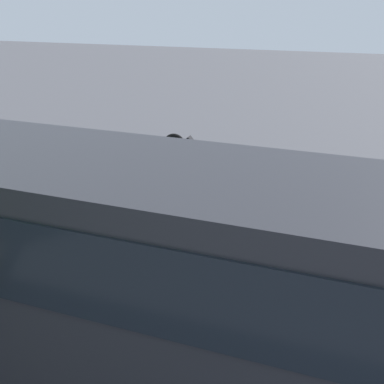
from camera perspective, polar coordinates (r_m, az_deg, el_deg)
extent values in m
plane|color=#424247|center=(11.28, 7.56, -6.53)|extent=(80.00, 80.00, 0.00)
cube|color=#26262B|center=(7.13, -10.35, -7.12)|extent=(11.43, 3.06, 2.80)
cube|color=black|center=(7.91, -5.80, 0.43)|extent=(9.50, 0.51, 1.01)
cube|color=black|center=(5.98, -17.12, -7.52)|extent=(9.50, 0.51, 1.01)
cube|color=#198C3F|center=(8.36, -5.54, -6.80)|extent=(9.95, 0.52, 0.28)
cube|color=black|center=(8.02, -9.57, -17.44)|extent=(10.52, 2.81, 0.45)
cylinder|color=black|center=(9.40, 10.38, -9.35)|extent=(0.13, 0.13, 0.79)
cube|color=black|center=(9.65, 10.27, -11.44)|extent=(0.12, 0.27, 0.10)
cylinder|color=black|center=(9.37, 11.34, -9.51)|extent=(0.13, 0.13, 0.79)
cube|color=black|center=(9.63, 11.22, -11.61)|extent=(0.12, 0.27, 0.10)
cube|color=maroon|center=(9.05, 11.17, -5.48)|extent=(0.40, 0.31, 0.66)
cylinder|color=maroon|center=(9.09, 9.70, -5.15)|extent=(0.10, 0.10, 0.62)
sphere|color=tan|center=(9.23, 9.58, -6.89)|extent=(0.10, 0.10, 0.09)
cylinder|color=maroon|center=(9.00, 12.67, -5.63)|extent=(0.10, 0.10, 0.62)
sphere|color=tan|center=(9.14, 12.52, -7.38)|extent=(0.10, 0.10, 0.09)
sphere|color=tan|center=(8.85, 11.38, -2.78)|extent=(0.25, 0.25, 0.24)
cylinder|color=#473823|center=(9.72, 4.39, -8.17)|extent=(0.14, 0.14, 0.74)
cube|color=black|center=(9.95, 4.44, -10.08)|extent=(0.16, 0.28, 0.10)
cylinder|color=#473823|center=(9.66, 5.23, -8.41)|extent=(0.14, 0.14, 0.74)
cube|color=black|center=(9.89, 5.27, -10.33)|extent=(0.16, 0.28, 0.10)
cube|color=black|center=(9.38, 4.93, -4.69)|extent=(0.43, 0.36, 0.61)
cylinder|color=black|center=(9.47, 3.65, -4.28)|extent=(0.11, 0.11, 0.58)
sphere|color=tan|center=(9.60, 3.61, -5.85)|extent=(0.11, 0.11, 0.09)
cylinder|color=black|center=(9.28, 6.25, -4.94)|extent=(0.11, 0.11, 0.58)
sphere|color=tan|center=(9.41, 6.18, -6.53)|extent=(0.11, 0.11, 0.09)
sphere|color=tan|center=(9.20, 5.02, -2.23)|extent=(0.27, 0.27, 0.22)
cylinder|color=#473823|center=(10.26, -2.47, -6.42)|extent=(0.14, 0.14, 0.74)
cube|color=black|center=(10.48, -2.32, -8.30)|extent=(0.15, 0.27, 0.10)
cylinder|color=#473823|center=(10.19, -1.70, -6.63)|extent=(0.14, 0.14, 0.74)
cube|color=black|center=(10.41, -1.57, -8.52)|extent=(0.15, 0.27, 0.10)
cube|color=silver|center=(9.93, -2.14, -3.03)|extent=(0.42, 0.34, 0.62)
cylinder|color=silver|center=(10.04, -3.31, -2.67)|extent=(0.10, 0.10, 0.59)
sphere|color=tan|center=(10.16, -3.28, -4.19)|extent=(0.10, 0.10, 0.09)
cylinder|color=silver|center=(9.81, -0.95, -3.23)|extent=(0.10, 0.10, 0.59)
sphere|color=tan|center=(9.93, -0.94, -4.78)|extent=(0.10, 0.10, 0.09)
sphere|color=tan|center=(9.76, -2.18, -0.65)|extent=(0.26, 0.26, 0.22)
cylinder|color=black|center=(10.68, -8.43, -5.43)|extent=(0.14, 0.14, 0.76)
cube|color=black|center=(10.90, -8.19, -7.31)|extent=(0.15, 0.27, 0.10)
cylinder|color=black|center=(10.59, -7.74, -5.63)|extent=(0.14, 0.14, 0.76)
cube|color=black|center=(10.81, -7.51, -7.52)|extent=(0.15, 0.27, 0.10)
cube|color=navy|center=(10.35, -8.28, -2.07)|extent=(0.42, 0.34, 0.63)
cylinder|color=navy|center=(10.48, -9.33, -1.74)|extent=(0.10, 0.10, 0.60)
sphere|color=tan|center=(10.60, -9.24, -3.24)|extent=(0.10, 0.10, 0.09)
cylinder|color=navy|center=(10.20, -7.21, -2.26)|extent=(0.10, 0.10, 0.60)
sphere|color=tan|center=(10.33, -7.14, -3.79)|extent=(0.10, 0.10, 0.09)
sphere|color=tan|center=(10.18, -8.41, 0.26)|extent=(0.27, 0.27, 0.23)
cylinder|color=#473823|center=(11.40, -14.49, -4.07)|extent=(0.14, 0.14, 0.78)
cube|color=black|center=(11.61, -14.22, -5.91)|extent=(0.13, 0.27, 0.10)
cylinder|color=#473823|center=(11.33, -13.76, -4.15)|extent=(0.14, 0.14, 0.78)
cube|color=black|center=(11.55, -13.50, -5.99)|extent=(0.13, 0.27, 0.10)
cube|color=black|center=(11.09, -14.45, -0.76)|extent=(0.41, 0.33, 0.65)
cylinder|color=black|center=(11.19, -15.57, -0.59)|extent=(0.10, 0.10, 0.62)
sphere|color=tan|center=(11.30, -15.42, -2.05)|extent=(0.10, 0.10, 0.09)
cylinder|color=black|center=(10.99, -13.33, -0.78)|extent=(0.10, 0.10, 0.62)
sphere|color=tan|center=(11.10, -13.20, -2.26)|extent=(0.10, 0.10, 0.09)
sphere|color=tan|center=(10.93, -14.67, 1.49)|extent=(0.26, 0.26, 0.23)
torus|color=black|center=(10.87, -15.92, -6.54)|extent=(0.61, 0.27, 0.60)
cylinder|color=silver|center=(10.87, -15.92, -6.54)|extent=(0.14, 0.14, 0.12)
cube|color=white|center=(11.04, -19.96, -4.69)|extent=(0.88, 0.47, 0.36)
cube|color=black|center=(10.82, -17.69, -4.62)|extent=(0.56, 0.34, 0.20)
cylinder|color=silver|center=(10.87, -18.39, -6.13)|extent=(0.46, 0.18, 0.08)
torus|color=black|center=(13.88, 1.80, 0.38)|extent=(0.60, 0.14, 0.60)
cylinder|color=silver|center=(13.88, 1.80, 0.38)|extent=(0.12, 0.10, 0.12)
torus|color=black|center=(13.81, -1.91, 5.10)|extent=(0.85, 0.15, 0.85)
cylinder|color=silver|center=(13.81, -1.91, 5.10)|extent=(0.12, 0.12, 0.12)
cylinder|color=silver|center=(13.73, 2.75, 1.31)|extent=(0.68, 0.07, 0.27)
cube|color=#198C33|center=(13.69, 1.15, 3.25)|extent=(0.82, 0.30, 0.87)
cube|color=black|center=(13.65, 0.06, 4.94)|extent=(0.49, 0.23, 0.53)
cylinder|color=silver|center=(13.89, -0.25, 4.12)|extent=(0.35, 0.09, 0.39)
cylinder|color=black|center=(13.61, 3.57, 2.15)|extent=(0.05, 0.58, 0.04)
cube|color=black|center=(13.57, 1.86, 4.16)|extent=(0.47, 0.35, 0.52)
sphere|color=black|center=(13.53, 3.48, 3.22)|extent=(0.27, 0.27, 0.26)
cylinder|color=black|center=(13.43, 2.41, 2.97)|extent=(0.46, 0.10, 0.20)
cylinder|color=black|center=(13.53, 0.19, 3.78)|extent=(0.37, 0.11, 0.34)
cylinder|color=black|center=(13.76, 2.81, 3.41)|extent=(0.46, 0.10, 0.20)
cylinder|color=black|center=(13.86, 0.64, 4.20)|extent=(0.37, 0.11, 0.34)
cube|color=orange|center=(13.60, 12.01, -1.82)|extent=(0.34, 0.34, 0.03)
cone|color=orange|center=(13.49, 12.11, -0.58)|extent=(0.26, 0.26, 0.60)
cylinder|color=white|center=(13.50, 12.10, -0.70)|extent=(0.19, 0.19, 0.07)
cube|color=white|center=(12.46, 11.02, -3.96)|extent=(0.20, 4.99, 0.01)
cube|color=white|center=(12.97, 0.17, -2.54)|extent=(0.17, 3.62, 0.01)
cube|color=white|center=(13.91, -9.53, -1.18)|extent=(0.18, 3.91, 0.01)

